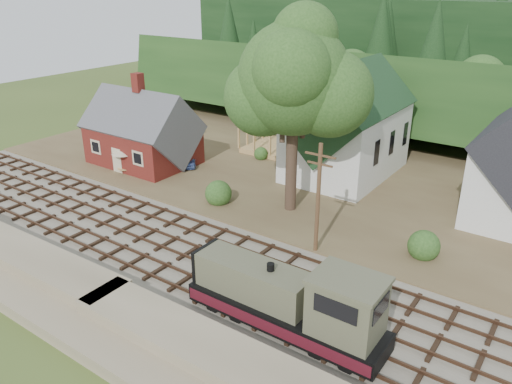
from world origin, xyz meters
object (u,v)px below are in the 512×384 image
Objects in this scene: patio_set at (123,152)px; locomotive at (292,302)px; car_blue at (189,160)px; car_green at (139,150)px.

locomotive is at bearing -23.07° from patio_set.
locomotive is 3.32× the size of car_blue.
car_blue is (-21.65, 15.87, -1.13)m from locomotive.
car_green is 1.50× the size of patio_set.
patio_set is (-3.78, -5.04, 1.47)m from car_blue.
patio_set reaches higher than car_green.
car_green is (-6.40, -0.78, 0.03)m from car_blue.
car_green is (-28.05, 15.09, -1.10)m from locomotive.
patio_set is (-25.43, 10.83, 0.35)m from locomotive.
car_blue is at bearing 143.76° from locomotive.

